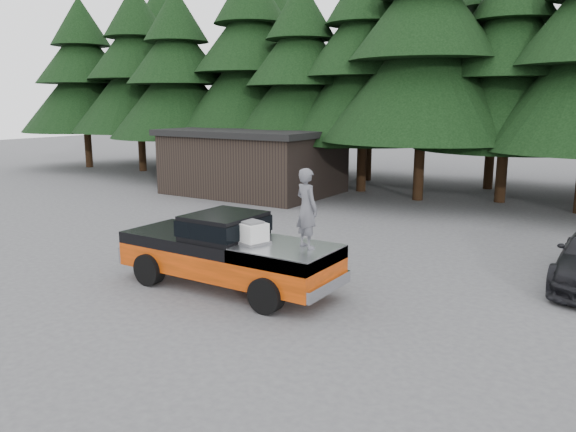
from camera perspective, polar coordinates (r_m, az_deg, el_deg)
The scene contains 7 objects.
ground at distance 14.92m, azimuth -2.60°, elevation -6.80°, with size 120.00×120.00×0.00m, color #454547.
pickup_truck at distance 14.46m, azimuth -6.09°, elevation -4.69°, with size 6.00×2.04×1.33m, color #D74309, non-canonical shape.
truck_cab at distance 14.29m, azimuth -6.49°, elevation -0.93°, with size 1.66×1.90×0.59m, color black.
air_compressor at distance 13.58m, azimuth -3.77°, elevation -1.78°, with size 0.70×0.58×0.48m, color silver.
man_on_bed at distance 13.00m, azimuth 1.92°, elevation 0.79°, with size 0.68×0.45×1.88m, color #4F5056.
utility_building at distance 29.31m, azimuth -3.50°, elevation 5.61°, with size 8.40×6.40×3.30m.
treeline at distance 29.93m, azimuth 18.22°, elevation 16.82°, with size 60.15×16.05×17.50m.
Camera 1 is at (8.19, -11.55, 4.70)m, focal length 35.00 mm.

